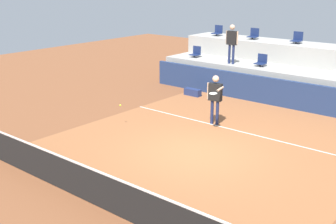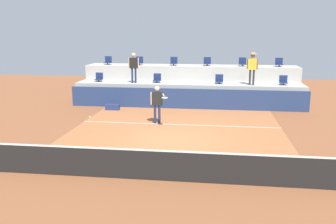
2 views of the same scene
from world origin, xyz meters
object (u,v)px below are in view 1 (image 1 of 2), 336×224
Objects in this scene: stadium_chair_upper_left at (254,35)px; spectator_in_white at (232,40)px; stadium_chair_lower_left at (261,61)px; tennis_player at (215,95)px; tennis_ball at (120,105)px; equipment_bag at (193,92)px; stadium_chair_upper_far_left at (218,31)px; stadium_chair_upper_mid_left at (297,39)px; stadium_chair_lower_far_left at (196,53)px.

stadium_chair_upper_left is 2.19m from spectator_in_white.
stadium_chair_lower_left reaches higher than tennis_player.
tennis_ball is at bearing -91.31° from stadium_chair_upper_left.
stadium_chair_upper_left is 0.68× the size of equipment_bag.
stadium_chair_lower_left is at bearing 76.87° from tennis_ball.
stadium_chair_upper_left is 8.89m from tennis_ball.
tennis_ball reaches higher than equipment_bag.
stadium_chair_upper_far_left is at bearing 180.00° from stadium_chair_upper_left.
tennis_player is at bearing -89.69° from stadium_chair_upper_mid_left.
tennis_ball is (-0.20, -8.75, -1.57)m from stadium_chair_upper_left.
spectator_in_white is 2.27× the size of equipment_bag.
equipment_bag is at bearing -126.22° from stadium_chair_upper_mid_left.
spectator_in_white is 6.76m from tennis_ball.
stadium_chair_lower_left is 1.00× the size of stadium_chair_upper_mid_left.
stadium_chair_lower_left is 1.00× the size of stadium_chair_upper_far_left.
tennis_ball is (-1.62, -6.95, -0.72)m from stadium_chair_lower_left.
stadium_chair_upper_far_left is at bearing 109.26° from equipment_bag.
stadium_chair_upper_mid_left is at bearing 90.31° from tennis_player.
stadium_chair_upper_mid_left is (4.27, 1.80, 0.85)m from stadium_chair_lower_far_left.
stadium_chair_lower_far_left reaches higher than tennis_player.
stadium_chair_lower_left is 4.00m from stadium_chair_upper_far_left.
stadium_chair_lower_far_left is 0.30× the size of spectator_in_white.
stadium_chair_upper_far_left reaches higher than stadium_chair_lower_far_left.
stadium_chair_lower_left is 4.85m from tennis_player.
tennis_ball is (-0.34, -6.57, -1.55)m from spectator_in_white.
stadium_chair_upper_far_left is at bearing 180.00° from stadium_chair_upper_mid_left.
equipment_bag is (1.37, -3.91, -2.16)m from stadium_chair_upper_far_left.
tennis_player is at bearing -71.32° from stadium_chair_upper_left.
stadium_chair_lower_left reaches higher than equipment_bag.
stadium_chair_lower_left is 7.65× the size of tennis_ball.
tennis_ball is 0.09× the size of equipment_bag.
stadium_chair_lower_far_left is at bearing -91.16° from stadium_chair_upper_far_left.
tennis_player is at bearing -64.56° from spectator_in_white.
tennis_player is 4.04m from equipment_bag.
stadium_chair_upper_far_left is 3.09m from spectator_in_white.
stadium_chair_lower_far_left is 2.88m from stadium_chair_upper_left.
stadium_chair_lower_far_left is 2.40m from spectator_in_white.
spectator_in_white is at bearing 115.44° from tennis_player.
stadium_chair_lower_far_left is 7.65× the size of tennis_ball.
stadium_chair_upper_mid_left is 5.31m from equipment_bag.
tennis_ball is (1.85, -8.75, -1.57)m from stadium_chair_upper_far_left.
stadium_chair_lower_far_left is 0.68× the size of equipment_bag.
stadium_chair_upper_far_left and stadium_chair_upper_mid_left have the same top height.
stadium_chair_upper_far_left is 4.23m from stadium_chair_upper_mid_left.
stadium_chair_upper_far_left is 0.68× the size of equipment_bag.
stadium_chair_upper_left reaches higher than tennis_player.
spectator_in_white is at bearing -9.80° from stadium_chair_lower_far_left.
stadium_chair_upper_far_left is at bearing 101.93° from tennis_ball.
tennis_player is 5.00m from spectator_in_white.
stadium_chair_upper_left reaches higher than stadium_chair_lower_far_left.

